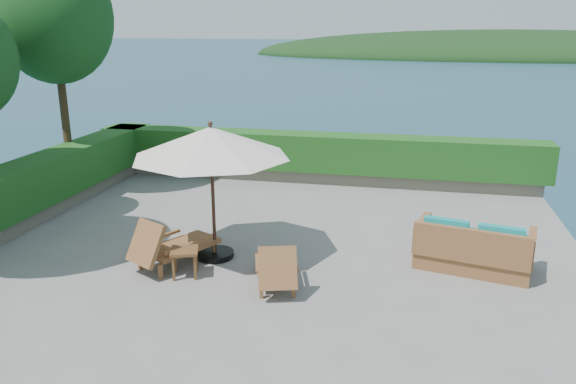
% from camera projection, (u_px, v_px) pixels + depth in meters
% --- Properties ---
extents(ground, '(12.00, 12.00, 0.00)m').
position_uv_depth(ground, '(263.00, 259.00, 10.55)').
color(ground, gray).
rests_on(ground, ground).
extents(foundation, '(12.00, 12.00, 3.00)m').
position_uv_depth(foundation, '(264.00, 332.00, 10.99)').
color(foundation, '#5A5147').
rests_on(foundation, ocean).
extents(offshore_island, '(126.00, 57.60, 12.60)m').
position_uv_depth(offshore_island, '(506.00, 56.00, 137.51)').
color(offshore_island, black).
rests_on(offshore_island, ocean).
extents(planter_wall_far, '(12.00, 0.60, 0.36)m').
position_uv_depth(planter_wall_far, '(314.00, 175.00, 15.75)').
color(planter_wall_far, gray).
rests_on(planter_wall_far, ground).
extents(planter_wall_left, '(0.60, 12.00, 0.36)m').
position_uv_depth(planter_wall_left, '(2.00, 228.00, 11.63)').
color(planter_wall_left, gray).
rests_on(planter_wall_left, ground).
extents(hedge_far, '(12.40, 0.90, 1.00)m').
position_uv_depth(hedge_far, '(314.00, 152.00, 15.55)').
color(hedge_far, '#174012').
rests_on(hedge_far, planter_wall_far).
extents(tree_far, '(2.80, 2.80, 6.03)m').
position_uv_depth(tree_far, '(54.00, 17.00, 13.51)').
color(tree_far, '#44321A').
rests_on(tree_far, ground).
extents(patio_umbrella, '(2.90, 2.90, 2.59)m').
position_uv_depth(patio_umbrella, '(211.00, 144.00, 10.01)').
color(patio_umbrella, black).
rests_on(patio_umbrella, ground).
extents(lounge_left, '(1.39, 1.80, 0.96)m').
position_uv_depth(lounge_left, '(171.00, 245.00, 10.13)').
color(lounge_left, brown).
rests_on(lounge_left, ground).
extents(lounge_right, '(1.01, 1.61, 0.86)m').
position_uv_depth(lounge_right, '(276.00, 266.00, 9.35)').
color(lounge_right, brown).
rests_on(lounge_right, ground).
extents(side_table, '(0.59, 0.59, 0.50)m').
position_uv_depth(side_table, '(184.00, 254.00, 9.72)').
color(side_table, brown).
rests_on(side_table, ground).
extents(wicker_loveseat, '(2.17, 1.44, 0.98)m').
position_uv_depth(wicker_loveseat, '(473.00, 250.00, 9.99)').
color(wicker_loveseat, brown).
rests_on(wicker_loveseat, ground).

